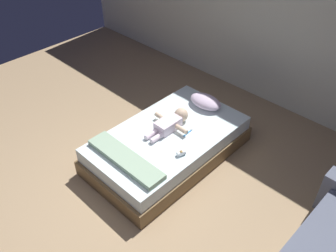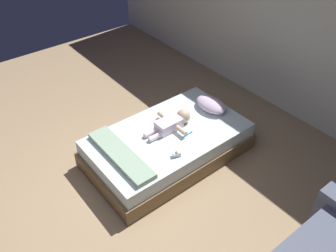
% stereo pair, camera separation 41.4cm
% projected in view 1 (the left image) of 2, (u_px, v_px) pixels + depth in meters
% --- Properties ---
extents(ground_plane, '(8.00, 8.00, 0.00)m').
position_uv_depth(ground_plane, '(118.00, 211.00, 3.78)').
color(ground_plane, '#A28460').
extents(wall_behind_bed, '(8.00, 0.12, 2.51)m').
position_uv_depth(wall_behind_bed, '(284.00, 20.00, 4.68)').
color(wall_behind_bed, silver).
rests_on(wall_behind_bed, ground_plane).
extents(bed, '(1.13, 1.97, 0.38)m').
position_uv_depth(bed, '(168.00, 145.00, 4.33)').
color(bed, brown).
rests_on(bed, ground_plane).
extents(pillow, '(0.45, 0.28, 0.14)m').
position_uv_depth(pillow, '(205.00, 101.00, 4.59)').
color(pillow, silver).
rests_on(pillow, bed).
extents(baby, '(0.52, 0.65, 0.17)m').
position_uv_depth(baby, '(171.00, 122.00, 4.25)').
color(baby, white).
rests_on(baby, bed).
extents(toothbrush, '(0.02, 0.17, 0.02)m').
position_uv_depth(toothbrush, '(188.00, 133.00, 4.20)').
color(toothbrush, '#3195EC').
rests_on(toothbrush, bed).
extents(blanket, '(1.02, 0.24, 0.06)m').
position_uv_depth(blanket, '(125.00, 159.00, 3.81)').
color(blanket, '#98B597').
rests_on(blanket, bed).
extents(baby_bottle, '(0.08, 0.11, 0.08)m').
position_uv_depth(baby_bottle, '(181.00, 153.00, 3.88)').
color(baby_bottle, white).
rests_on(baby_bottle, bed).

